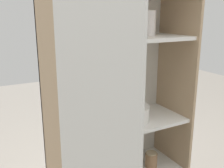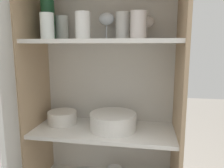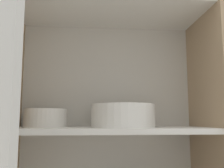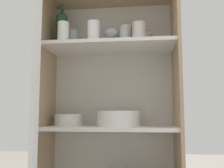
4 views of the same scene
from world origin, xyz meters
name	(u,v)px [view 4 (image 4 of 4)]	position (x,y,z in m)	size (l,w,h in m)	color
cupboard_back_panel	(113,119)	(0.00, 0.33, 0.74)	(0.80, 0.02, 1.49)	silver
cupboard_side_left	(45,119)	(-0.39, 0.16, 0.74)	(0.02, 0.36, 1.49)	tan
cupboard_side_right	(178,119)	(0.39, 0.16, 0.74)	(0.02, 0.36, 1.49)	tan
shelf_board_middle	(109,128)	(0.00, 0.16, 0.69)	(0.76, 0.32, 0.02)	white
shelf_board_upper	(109,47)	(0.00, 0.16, 1.17)	(0.76, 0.32, 0.02)	white
cupboard_door	(33,120)	(-0.31, -0.19, 0.74)	(0.19, 0.36, 1.49)	silver
tumbler_glass_0	(139,34)	(0.18, 0.17, 1.25)	(0.08, 0.08, 0.14)	silver
tumbler_glass_1	(63,33)	(-0.26, 0.08, 1.24)	(0.07, 0.07, 0.13)	white
tumbler_glass_2	(126,37)	(0.09, 0.24, 1.25)	(0.08, 0.08, 0.14)	white
tumbler_glass_3	(72,41)	(-0.26, 0.26, 1.25)	(0.08, 0.08, 0.13)	white
tumbler_glass_4	(93,32)	(-0.08, 0.09, 1.24)	(0.07, 0.07, 0.13)	white
wine_glass_0	(146,35)	(0.22, 0.26, 1.27)	(0.08, 0.08, 0.12)	silver
wine_glass_1	(112,33)	(0.00, 0.25, 1.29)	(0.09, 0.09, 0.15)	white
wine_bottle	(62,29)	(-0.31, 0.18, 1.30)	(0.07, 0.07, 0.28)	#194728
plate_stack_white	(118,119)	(0.05, 0.16, 0.75)	(0.25, 0.25, 0.09)	white
mixing_bowl_large	(69,120)	(-0.26, 0.20, 0.74)	(0.17, 0.17, 0.07)	silver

